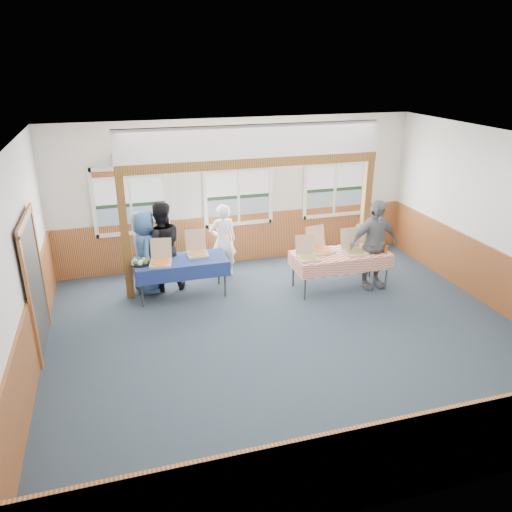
{
  "coord_description": "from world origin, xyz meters",
  "views": [
    {
      "loc": [
        -2.61,
        -6.85,
        4.37
      ],
      "look_at": [
        -0.32,
        1.0,
        1.1
      ],
      "focal_mm": 35.0,
      "sensor_mm": 36.0,
      "label": 1
    }
  ],
  "objects_px": {
    "table_left": "(181,262)",
    "person_grey": "(374,244)",
    "table_right": "(341,255)",
    "woman_black": "(161,246)",
    "man_blue": "(145,252)",
    "woman_white": "(223,241)"
  },
  "relations": [
    {
      "from": "table_left",
      "to": "person_grey",
      "type": "xyz_separation_m",
      "value": [
        3.74,
        -0.67,
        0.21
      ]
    },
    {
      "from": "table_right",
      "to": "woman_black",
      "type": "bearing_deg",
      "value": 144.92
    },
    {
      "from": "table_left",
      "to": "table_right",
      "type": "relative_size",
      "value": 0.92
    },
    {
      "from": "table_right",
      "to": "person_grey",
      "type": "bearing_deg",
      "value": -29.93
    },
    {
      "from": "table_left",
      "to": "person_grey",
      "type": "relative_size",
      "value": 1.05
    },
    {
      "from": "table_left",
      "to": "person_grey",
      "type": "distance_m",
      "value": 3.8
    },
    {
      "from": "person_grey",
      "to": "man_blue",
      "type": "bearing_deg",
      "value": 161.68
    },
    {
      "from": "table_right",
      "to": "woman_white",
      "type": "relative_size",
      "value": 1.32
    },
    {
      "from": "table_right",
      "to": "person_grey",
      "type": "relative_size",
      "value": 1.15
    },
    {
      "from": "table_left",
      "to": "woman_black",
      "type": "xyz_separation_m",
      "value": [
        -0.31,
        0.43,
        0.2
      ]
    },
    {
      "from": "table_right",
      "to": "person_grey",
      "type": "distance_m",
      "value": 0.69
    },
    {
      "from": "woman_black",
      "to": "person_grey",
      "type": "distance_m",
      "value": 4.2
    },
    {
      "from": "woman_white",
      "to": "man_blue",
      "type": "xyz_separation_m",
      "value": [
        -1.61,
        -0.29,
        0.04
      ]
    },
    {
      "from": "table_right",
      "to": "man_blue",
      "type": "relative_size",
      "value": 1.25
    },
    {
      "from": "table_left",
      "to": "woman_white",
      "type": "height_order",
      "value": "woman_white"
    },
    {
      "from": "table_left",
      "to": "woman_white",
      "type": "relative_size",
      "value": 1.21
    },
    {
      "from": "woman_black",
      "to": "person_grey",
      "type": "height_order",
      "value": "person_grey"
    },
    {
      "from": "woman_black",
      "to": "woman_white",
      "type": "bearing_deg",
      "value": -171.19
    },
    {
      "from": "woman_black",
      "to": "man_blue",
      "type": "distance_m",
      "value": 0.33
    },
    {
      "from": "woman_black",
      "to": "table_left",
      "type": "bearing_deg",
      "value": 123.86
    },
    {
      "from": "woman_white",
      "to": "person_grey",
      "type": "bearing_deg",
      "value": 149.08
    },
    {
      "from": "table_left",
      "to": "woman_black",
      "type": "distance_m",
      "value": 0.57
    }
  ]
}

